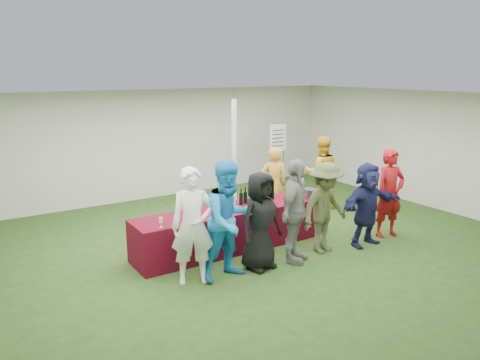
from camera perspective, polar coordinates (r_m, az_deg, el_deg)
ground at (r=8.79m, az=0.69°, el=-7.81°), size 60.00×60.00×0.00m
tent at (r=9.65m, az=-0.73°, el=2.47°), size 10.00×10.00×10.00m
serving_table at (r=8.47m, az=-1.14°, el=-5.94°), size 3.60×0.80×0.75m
wine_bottles at (r=8.74m, az=1.81°, el=-1.92°), size 0.70×0.16×0.32m
wine_glasses at (r=7.88m, az=-3.05°, el=-3.73°), size 2.79×0.12×0.16m
water_bottle at (r=8.45m, az=-0.78°, el=-2.58°), size 0.07×0.07×0.23m
bar_towel at (r=9.30m, az=7.19°, el=-1.75°), size 0.25×0.18×0.03m
dump_bucket at (r=9.12m, az=8.53°, el=-1.62°), size 0.27×0.27×0.18m
wine_list_sign at (r=12.12m, az=4.61°, el=4.50°), size 0.50×0.03×1.80m
staff_pourer at (r=9.85m, az=4.10°, el=-0.58°), size 0.68×0.57×1.61m
staff_back at (r=10.99m, az=9.87°, el=0.92°), size 1.02×0.95×1.68m
customer_0 at (r=7.05m, az=-5.77°, el=-5.60°), size 0.76×0.64×1.79m
customer_1 at (r=7.15m, az=-1.26°, el=-4.92°), size 0.96×0.77×1.87m
customer_2 at (r=7.52m, az=2.48°, el=-5.01°), size 0.86×0.63×1.61m
customer_3 at (r=7.81m, az=6.68°, el=-3.83°), size 1.10×0.93×1.76m
customer_4 at (r=8.33m, az=10.32°, el=-3.36°), size 1.11×0.73×1.62m
customer_5 at (r=8.82m, az=15.22°, el=-2.90°), size 1.46×0.52×1.55m
customer_6 at (r=9.40m, az=17.78°, el=-1.57°), size 0.69×0.52×1.71m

